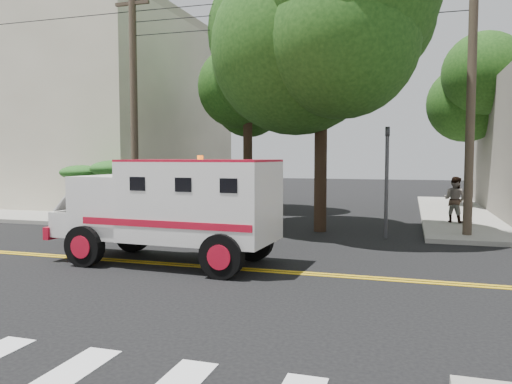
% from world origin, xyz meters
% --- Properties ---
extents(ground, '(100.00, 100.00, 0.00)m').
position_xyz_m(ground, '(0.00, 0.00, 0.00)').
color(ground, black).
rests_on(ground, ground).
extents(sidewalk_nw, '(17.00, 17.00, 0.15)m').
position_xyz_m(sidewalk_nw, '(-13.50, 13.50, 0.07)').
color(sidewalk_nw, gray).
rests_on(sidewalk_nw, ground).
extents(building_left, '(16.00, 14.00, 10.00)m').
position_xyz_m(building_left, '(-15.50, 15.00, 5.15)').
color(building_left, '#BCB39A').
rests_on(building_left, sidewalk_nw).
extents(utility_pole_left, '(0.28, 0.28, 9.00)m').
position_xyz_m(utility_pole_left, '(-5.60, 6.00, 4.50)').
color(utility_pole_left, '#382D23').
rests_on(utility_pole_left, ground).
extents(utility_pole_right, '(0.28, 0.28, 9.00)m').
position_xyz_m(utility_pole_right, '(6.30, 6.20, 4.50)').
color(utility_pole_right, '#382D23').
rests_on(utility_pole_right, ground).
extents(tree_main, '(6.08, 5.70, 9.85)m').
position_xyz_m(tree_main, '(1.94, 6.21, 7.20)').
color(tree_main, black).
rests_on(tree_main, ground).
extents(tree_left, '(4.48, 4.20, 7.70)m').
position_xyz_m(tree_left, '(-2.68, 11.79, 5.73)').
color(tree_left, black).
rests_on(tree_left, ground).
extents(tree_right, '(4.80, 4.50, 8.20)m').
position_xyz_m(tree_right, '(8.84, 15.77, 6.09)').
color(tree_right, black).
rests_on(tree_right, ground).
extents(traffic_signal, '(0.15, 0.18, 3.60)m').
position_xyz_m(traffic_signal, '(3.80, 5.60, 2.23)').
color(traffic_signal, '#3F3F42').
rests_on(traffic_signal, ground).
extents(accessibility_sign, '(0.45, 0.10, 2.02)m').
position_xyz_m(accessibility_sign, '(-6.20, 6.17, 1.37)').
color(accessibility_sign, '#3F3F42').
rests_on(accessibility_sign, ground).
extents(palm_planter, '(3.52, 2.63, 2.36)m').
position_xyz_m(palm_planter, '(-7.44, 6.62, 1.65)').
color(palm_planter, '#1E3314').
rests_on(palm_planter, sidewalk_nw).
extents(armored_truck, '(5.74, 2.51, 2.57)m').
position_xyz_m(armored_truck, '(-1.01, 0.09, 1.46)').
color(armored_truck, silver).
rests_on(armored_truck, ground).
extents(pedestrian_b, '(1.07, 1.01, 1.74)m').
position_xyz_m(pedestrian_b, '(6.16, 9.30, 1.02)').
color(pedestrian_b, gray).
rests_on(pedestrian_b, sidewalk_ne).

